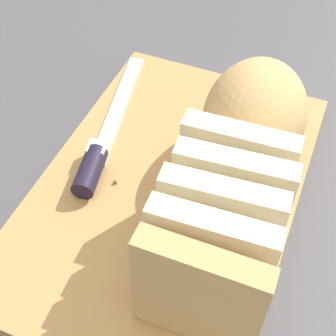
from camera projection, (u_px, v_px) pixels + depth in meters
ground_plane at (168, 199)px, 0.53m from camera, size 3.00×3.00×0.00m
cutting_board at (168, 193)px, 0.52m from camera, size 0.40×0.27×0.02m
bread_loaf at (241, 159)px, 0.46m from camera, size 0.30×0.12×0.11m
bread_knife at (98, 154)px, 0.53m from camera, size 0.24×0.06×0.02m
crumb_near_knife at (174, 210)px, 0.49m from camera, size 0.01×0.01×0.01m
crumb_near_loaf at (175, 159)px, 0.53m from camera, size 0.00×0.00×0.00m
crumb_stray_left at (115, 182)px, 0.51m from camera, size 0.00×0.00×0.00m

